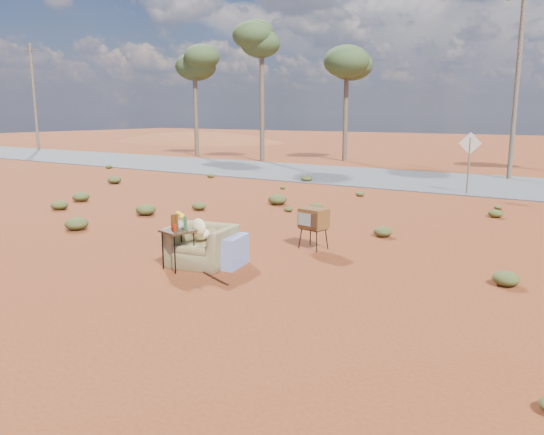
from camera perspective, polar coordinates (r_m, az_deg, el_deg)
The scene contains 14 objects.
ground at distance 9.87m, azimuth -4.93°, elevation -5.57°, with size 140.00×140.00×0.00m, color maroon.
highway at distance 23.36m, azimuth 18.27°, elevation 3.66°, with size 140.00×7.00×0.04m, color #565659.
dirt_mound at distance 54.85m, azimuth -7.99°, elevation 8.07°, with size 26.00×18.00×2.00m, color brown.
armchair at distance 10.08m, azimuth -7.01°, elevation -2.50°, with size 1.43×1.08×1.00m.
tv_unit at distance 11.18m, azimuth 4.49°, elevation -0.16°, with size 0.61×0.52×0.87m.
side_table at distance 9.85m, azimuth -10.07°, elevation -1.13°, with size 0.63×0.63×1.04m.
rusty_bar at distance 9.50m, azimuth -6.77°, elevation -6.16°, with size 0.04×0.04×1.34m, color #461E12.
road_sign at distance 19.96m, azimuth 20.48°, elevation 6.62°, with size 0.78×0.06×2.19m.
eucalyptus_far_left at distance 36.47m, azimuth -8.33°, elevation 15.91°, with size 3.20×3.20×7.10m.
eucalyptus_left at distance 32.15m, azimuth -1.11°, elevation 18.43°, with size 3.20×3.20×8.10m.
eucalyptus_near_left at distance 32.63m, azimuth 8.04°, elevation 15.63°, with size 3.20×3.20×6.60m.
utility_pole_west at distance 45.33m, azimuth -24.21°, elevation 11.84°, with size 1.40×0.20×8.00m.
utility_pole_center at distance 25.27m, azimuth 24.86°, elevation 13.12°, with size 1.40×0.20×8.00m.
scrub_patch at distance 13.85m, azimuth 3.56°, elevation -0.08°, with size 17.49×8.07×0.33m.
Camera 1 is at (5.82, -7.44, 2.83)m, focal length 35.00 mm.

